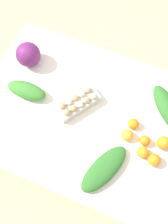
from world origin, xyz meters
TOP-DOWN VIEW (x-y plane):
  - ground_plane at (0.00, 0.00)m, footprint 8.00×8.00m
  - dining_table at (0.00, 0.00)m, footprint 1.39×1.03m
  - cabbage_purple at (-0.50, 0.22)m, footprint 0.17×0.17m
  - egg_carton at (-0.06, 0.03)m, footprint 0.26×0.31m
  - greens_bunch_chard at (0.49, 0.22)m, footprint 0.33×0.34m
  - greens_bunch_scallion at (0.25, -0.29)m, footprint 0.26×0.38m
  - greens_bunch_beet_tops at (-0.40, -0.02)m, footprint 0.27×0.13m
  - orange_0 at (0.42, -0.03)m, footprint 0.07×0.07m
  - orange_1 at (0.43, -0.11)m, footprint 0.07×0.07m
  - orange_2 at (0.52, -0.01)m, footprint 0.08×0.08m
  - orange_3 at (0.30, -0.04)m, footprint 0.08×0.08m
  - orange_4 at (0.50, -0.13)m, footprint 0.08×0.08m
  - orange_5 at (0.32, 0.04)m, footprint 0.07×0.07m

SIDE VIEW (x-z plane):
  - ground_plane at x=0.00m, z-range 0.00..0.00m
  - dining_table at x=0.00m, z-range 0.28..0.99m
  - orange_0 at x=0.42m, z-range 0.72..0.78m
  - greens_bunch_scallion at x=0.25m, z-range 0.72..0.78m
  - orange_5 at x=0.32m, z-range 0.72..0.79m
  - orange_1 at x=0.43m, z-range 0.72..0.79m
  - orange_3 at x=0.30m, z-range 0.72..0.79m
  - orange_4 at x=0.50m, z-range 0.72..0.79m
  - orange_2 at x=0.52m, z-range 0.72..0.80m
  - egg_carton at x=-0.06m, z-range 0.71..0.80m
  - greens_bunch_beet_tops at x=-0.40m, z-range 0.72..0.80m
  - greens_bunch_chard at x=0.49m, z-range 0.72..0.81m
  - cabbage_purple at x=-0.50m, z-range 0.72..0.88m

